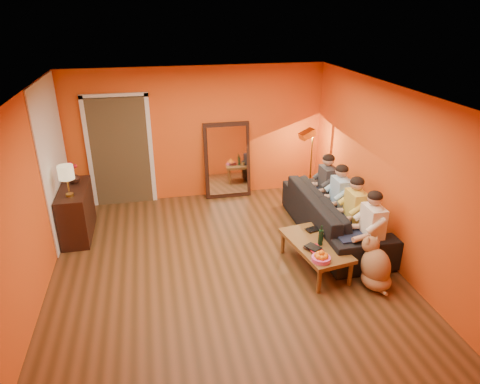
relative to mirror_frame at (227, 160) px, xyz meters
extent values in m
cube|color=brown|center=(-0.55, -2.63, -0.76)|extent=(5.00, 5.50, 0.00)
cube|color=white|center=(-0.55, -2.63, 1.84)|extent=(5.00, 5.50, 0.00)
cube|color=#DC5319|center=(-0.55, 0.12, 0.54)|extent=(5.00, 0.00, 2.60)
cube|color=#DC5319|center=(-3.05, -2.63, 0.54)|extent=(0.00, 5.50, 2.60)
cube|color=#DC5319|center=(1.95, -2.63, 0.54)|extent=(0.00, 5.50, 2.60)
cube|color=white|center=(-3.04, -0.88, 0.54)|extent=(0.02, 1.90, 2.58)
cube|color=#3F2D19|center=(-2.05, 0.20, 0.29)|extent=(1.06, 0.30, 2.10)
cube|color=white|center=(-2.62, 0.08, 0.29)|extent=(0.08, 0.06, 2.20)
cube|color=white|center=(-1.48, 0.08, 0.29)|extent=(0.08, 0.06, 2.20)
cube|color=white|center=(-2.05, 0.08, 1.36)|extent=(1.22, 0.06, 0.08)
cube|color=black|center=(0.00, 0.00, 0.00)|extent=(0.92, 0.27, 1.51)
cube|color=white|center=(0.00, -0.04, 0.00)|extent=(0.78, 0.21, 1.35)
cube|color=black|center=(-2.79, -1.08, -0.34)|extent=(0.44, 1.18, 0.85)
imported|color=black|center=(1.45, -2.01, -0.38)|extent=(2.58, 1.01, 0.75)
cylinder|color=black|center=(0.82, -2.95, -0.18)|extent=(0.07, 0.07, 0.31)
imported|color=#B27F3F|center=(0.89, -2.78, -0.30)|extent=(0.11, 0.11, 0.09)
imported|color=black|center=(0.95, -2.55, -0.33)|extent=(0.41, 0.33, 0.03)
imported|color=black|center=(0.59, -3.10, -0.33)|extent=(0.27, 0.29, 0.02)
imported|color=red|center=(0.60, -3.09, -0.31)|extent=(0.19, 0.25, 0.02)
imported|color=black|center=(0.59, -3.11, -0.29)|extent=(0.24, 0.26, 0.02)
imported|color=black|center=(-2.79, -0.83, 0.19)|extent=(0.20, 0.20, 0.21)
camera|label=1|loc=(-1.46, -7.96, 2.87)|focal=32.00mm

